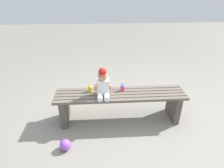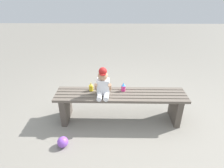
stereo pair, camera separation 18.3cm
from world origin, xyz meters
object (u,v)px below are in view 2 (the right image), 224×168
at_px(sippy_cup_left, 91,87).
at_px(sippy_cup_right, 123,87).
at_px(park_bench, 121,102).
at_px(toy_ball, 63,142).
at_px(child_figure, 103,83).

relative_size(sippy_cup_left, sippy_cup_right, 1.00).
distance_m(park_bench, toy_ball, 0.95).
height_order(child_figure, sippy_cup_right, child_figure).
xyz_separation_m(park_bench, child_figure, (-0.25, -0.03, 0.32)).
xyz_separation_m(sippy_cup_left, toy_ball, (-0.30, -0.64, -0.44)).
bearing_deg(child_figure, park_bench, 7.19).
xyz_separation_m(park_bench, toy_ball, (-0.73, -0.56, -0.24)).
bearing_deg(child_figure, toy_ball, -132.57).
bearing_deg(sippy_cup_right, toy_ball, -140.20).
height_order(park_bench, sippy_cup_left, sippy_cup_left).
bearing_deg(toy_ball, sippy_cup_right, 39.80).
bearing_deg(sippy_cup_right, park_bench, -115.28).
xyz_separation_m(sippy_cup_left, sippy_cup_right, (0.47, 0.00, 0.00)).
bearing_deg(child_figure, sippy_cup_right, 21.68).
relative_size(park_bench, sippy_cup_right, 14.96).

